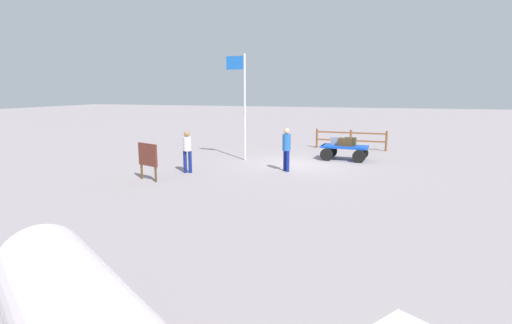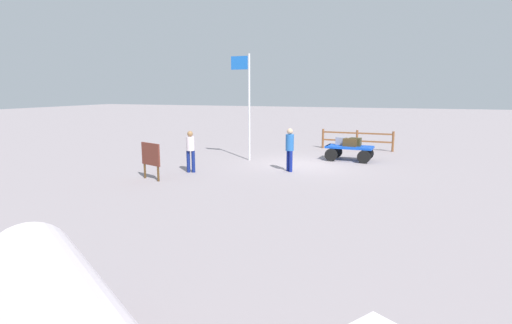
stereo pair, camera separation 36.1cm
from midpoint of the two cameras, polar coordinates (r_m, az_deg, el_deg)
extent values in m
plane|color=gray|center=(18.08, 7.18, -0.37)|extent=(120.00, 120.00, 0.00)
cube|color=#1143BE|center=(19.44, 13.58, 2.07)|extent=(2.18, 1.19, 0.10)
cube|color=#1143BE|center=(19.64, 10.68, 2.25)|extent=(0.14, 1.00, 0.10)
cylinder|color=black|center=(19.10, 11.06, 0.98)|extent=(0.59, 0.16, 0.59)
cylinder|color=black|center=(20.16, 11.73, 1.43)|extent=(0.59, 0.16, 0.59)
cylinder|color=black|center=(18.85, 15.46, 0.68)|extent=(0.59, 0.16, 0.59)
cylinder|color=black|center=(19.92, 15.91, 1.15)|extent=(0.59, 0.16, 0.59)
cube|color=#43321A|center=(19.32, 13.67, 2.70)|extent=(0.67, 0.48, 0.36)
cube|color=#37331A|center=(19.50, 14.33, 2.77)|extent=(0.55, 0.42, 0.38)
cube|color=gray|center=(19.81, 12.41, 2.92)|extent=(0.52, 0.42, 0.36)
cylinder|color=navy|center=(16.36, 5.55, 0.08)|extent=(0.14, 0.14, 0.86)
cylinder|color=navy|center=(16.52, 5.18, 0.19)|extent=(0.14, 0.14, 0.86)
cylinder|color=#225DAC|center=(16.33, 5.41, 2.76)|extent=(0.47, 0.47, 0.66)
sphere|color=tan|center=(16.28, 5.43, 4.32)|extent=(0.23, 0.23, 0.23)
cylinder|color=navy|center=(16.35, -8.20, 0.07)|extent=(0.14, 0.14, 0.89)
cylinder|color=navy|center=(16.39, -8.89, 0.08)|extent=(0.14, 0.14, 0.89)
cylinder|color=silver|center=(16.26, -8.61, 2.59)|extent=(0.41, 0.41, 0.56)
sphere|color=#966C43|center=(16.21, -8.65, 3.96)|extent=(0.22, 0.22, 0.22)
cone|color=#2153A5|center=(6.50, -28.26, -11.58)|extent=(1.31, 1.35, 1.02)
cylinder|color=silver|center=(18.85, -0.41, 7.62)|extent=(0.10, 0.10, 4.89)
cube|color=blue|center=(19.04, -1.81, 13.79)|extent=(0.86, 0.14, 0.60)
cylinder|color=#4C3319|center=(15.01, -12.93, -1.66)|extent=(0.08, 0.08, 0.55)
cylinder|color=#4C3319|center=(15.67, -14.75, -1.24)|extent=(0.08, 0.08, 0.55)
cube|color=brown|center=(15.22, -13.97, 1.08)|extent=(0.99, 0.43, 0.82)
cylinder|color=brown|center=(22.89, 19.17, 2.73)|extent=(0.12, 0.12, 1.09)
cylinder|color=brown|center=(23.03, 14.47, 3.02)|extent=(0.12, 0.12, 1.09)
cylinder|color=brown|center=(23.33, 9.85, 3.28)|extent=(0.12, 0.12, 1.09)
cube|color=brown|center=(22.99, 14.51, 3.96)|extent=(3.78, 0.19, 0.08)
cube|color=brown|center=(23.04, 14.46, 2.88)|extent=(3.78, 0.19, 0.08)
camera|label=1|loc=(0.18, -89.15, 0.15)|focal=28.40mm
camera|label=2|loc=(0.18, 90.85, -0.15)|focal=28.40mm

